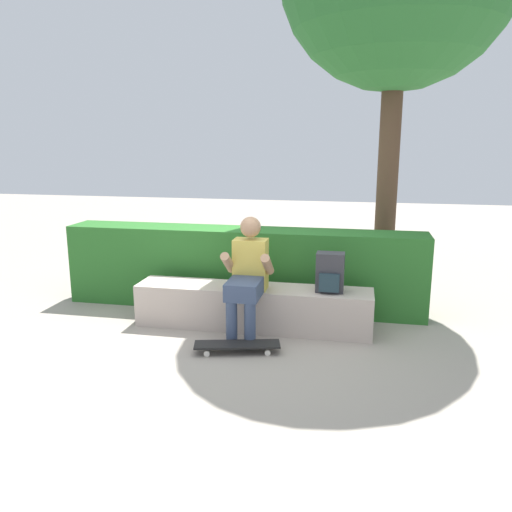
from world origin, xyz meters
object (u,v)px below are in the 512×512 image
at_px(person_skater, 248,274).
at_px(skateboard_near_person, 237,345).
at_px(bench_main, 253,307).
at_px(backpack_on_bench, 330,273).

height_order(person_skater, skateboard_near_person, person_skater).
relative_size(person_skater, skateboard_near_person, 1.45).
distance_m(person_skater, skateboard_near_person, 0.74).
bearing_deg(bench_main, person_skater, -92.67).
relative_size(bench_main, backpack_on_bench, 6.20).
xyz_separation_m(person_skater, backpack_on_bench, (0.80, 0.20, -0.01)).
bearing_deg(backpack_on_bench, skateboard_near_person, -140.09).
distance_m(bench_main, person_skater, 0.47).
bearing_deg(bench_main, backpack_on_bench, -0.68).
bearing_deg(skateboard_near_person, person_skater, 90.04).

